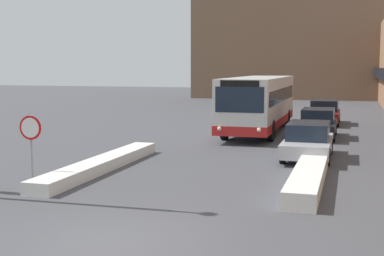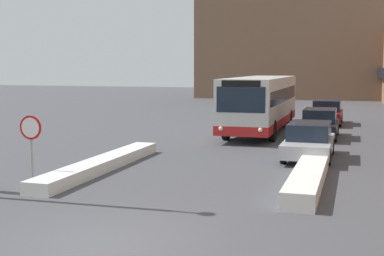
{
  "view_description": "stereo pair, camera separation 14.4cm",
  "coord_description": "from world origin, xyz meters",
  "px_view_note": "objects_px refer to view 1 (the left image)",
  "views": [
    {
      "loc": [
        4.77,
        -9.73,
        3.63
      ],
      "look_at": [
        -0.2,
        6.96,
        1.62
      ],
      "focal_mm": 50.0,
      "sensor_mm": 36.0,
      "label": 1
    },
    {
      "loc": [
        4.91,
        -9.69,
        3.63
      ],
      "look_at": [
        -0.2,
        6.96,
        1.62
      ],
      "focal_mm": 50.0,
      "sensor_mm": 36.0,
      "label": 2
    }
  ],
  "objects_px": {
    "city_bus": "(259,102)",
    "parked_car_front": "(308,140)",
    "parked_car_middle": "(318,123)",
    "stop_sign": "(31,134)",
    "parked_car_back": "(324,112)"
  },
  "relations": [
    {
      "from": "city_bus",
      "to": "parked_car_front",
      "type": "height_order",
      "value": "city_bus"
    },
    {
      "from": "parked_car_middle",
      "to": "stop_sign",
      "type": "xyz_separation_m",
      "value": [
        -7.97,
        -13.46,
        0.79
      ]
    },
    {
      "from": "parked_car_front",
      "to": "city_bus",
      "type": "bearing_deg",
      "value": 112.95
    },
    {
      "from": "stop_sign",
      "to": "parked_car_middle",
      "type": "bearing_deg",
      "value": 59.35
    },
    {
      "from": "city_bus",
      "to": "parked_car_back",
      "type": "relative_size",
      "value": 2.37
    },
    {
      "from": "city_bus",
      "to": "stop_sign",
      "type": "relative_size",
      "value": 5.17
    },
    {
      "from": "parked_car_front",
      "to": "stop_sign",
      "type": "xyz_separation_m",
      "value": [
        -7.97,
        -7.02,
        0.81
      ]
    },
    {
      "from": "parked_car_front",
      "to": "parked_car_middle",
      "type": "bearing_deg",
      "value": 90.0
    },
    {
      "from": "parked_car_middle",
      "to": "stop_sign",
      "type": "relative_size",
      "value": 2.09
    },
    {
      "from": "parked_car_back",
      "to": "stop_sign",
      "type": "xyz_separation_m",
      "value": [
        -7.97,
        -20.3,
        0.77
      ]
    },
    {
      "from": "city_bus",
      "to": "parked_car_middle",
      "type": "distance_m",
      "value": 3.61
    },
    {
      "from": "parked_car_front",
      "to": "stop_sign",
      "type": "height_order",
      "value": "stop_sign"
    },
    {
      "from": "city_bus",
      "to": "parked_car_front",
      "type": "bearing_deg",
      "value": -67.05
    },
    {
      "from": "parked_car_middle",
      "to": "parked_car_back",
      "type": "relative_size",
      "value": 0.96
    },
    {
      "from": "parked_car_middle",
      "to": "parked_car_back",
      "type": "bearing_deg",
      "value": 90.0
    }
  ]
}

